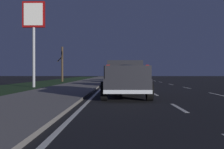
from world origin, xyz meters
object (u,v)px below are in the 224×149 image
object	(u,v)px
sedan_silver	(120,78)
sedan_blue	(122,76)
pickup_truck	(125,78)
gas_price_sign	(34,23)
bare_tree_far	(62,63)
sedan_red	(119,76)

from	to	relation	value
sedan_silver	sedan_blue	bearing A→B (deg)	-1.37
pickup_truck	gas_price_sign	xyz separation A→B (m)	(9.08, 7.49, 4.50)
bare_tree_far	pickup_truck	bearing A→B (deg)	-161.18
sedan_blue	gas_price_sign	size ratio (longest dim) A/B	0.61
sedan_silver	bare_tree_far	bearing A→B (deg)	30.86
sedan_red	gas_price_sign	size ratio (longest dim) A/B	0.61
sedan_silver	bare_tree_far	distance (m)	15.51
sedan_blue	sedan_silver	size ratio (longest dim) A/B	1.00
sedan_blue	sedan_silver	xyz separation A→B (m)	(-15.73, 0.38, 0.00)
sedan_silver	bare_tree_far	xyz separation A→B (m)	(13.23, 7.91, 1.73)
pickup_truck	sedan_blue	size ratio (longest dim) A/B	1.23
sedan_silver	gas_price_sign	size ratio (longest dim) A/B	0.61
pickup_truck	sedan_red	bearing A→B (deg)	0.56
sedan_red	bare_tree_far	size ratio (longest dim) A/B	0.92
sedan_red	gas_price_sign	bearing A→B (deg)	143.09
sedan_silver	sedan_red	xyz separation A→B (m)	(8.45, 0.05, 0.00)
sedan_silver	sedan_red	distance (m)	8.45
pickup_truck	sedan_silver	world-z (taller)	pickup_truck
sedan_red	gas_price_sign	xyz separation A→B (m)	(-9.73, 7.30, 4.69)
gas_price_sign	bare_tree_far	size ratio (longest dim) A/B	1.51
pickup_truck	sedan_blue	world-z (taller)	pickup_truck
sedan_silver	pickup_truck	bearing A→B (deg)	-179.26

